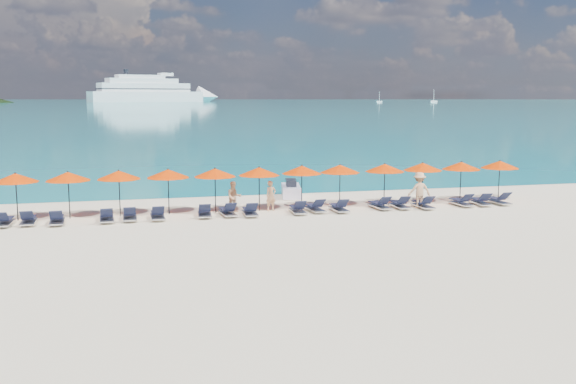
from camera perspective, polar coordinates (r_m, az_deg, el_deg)
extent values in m
plane|color=beige|center=(28.19, 1.44, -3.30)|extent=(1400.00, 1400.00, 0.00)
cube|color=#1FA9B2|center=(686.70, -13.12, 7.85)|extent=(1600.00, 1300.00, 0.01)
cube|color=white|center=(607.17, -12.44, 8.26)|extent=(104.77, 54.29, 9.52)
cone|color=white|center=(633.04, -7.10, 8.40)|extent=(26.92, 26.92, 20.94)
cube|color=white|center=(606.51, -12.64, 9.06)|extent=(84.15, 44.32, 7.61)
cube|color=white|center=(605.92, -12.82, 9.60)|extent=(65.82, 35.98, 4.76)
cube|color=white|center=(605.32, -13.01, 9.96)|extent=(45.20, 26.01, 3.33)
cube|color=black|center=(606.50, -12.63, 8.93)|extent=(85.19, 44.87, 0.86)
cube|color=black|center=(606.54, -12.64, 9.24)|extent=(83.10, 43.78, 0.86)
cylinder|color=black|center=(600.83, -14.21, 10.29)|extent=(4.19, 4.19, 5.23)
cube|color=white|center=(567.18, 8.12, 7.96)|extent=(5.13, 1.71, 1.37)
cylinder|color=white|center=(567.15, 8.13, 8.41)|extent=(0.31, 0.31, 8.55)
cube|color=white|center=(584.57, 12.82, 7.86)|extent=(6.14, 2.05, 1.64)
cylinder|color=white|center=(584.55, 12.83, 8.38)|extent=(0.37, 0.37, 10.23)
cube|color=silver|center=(37.05, 0.26, 0.10)|extent=(1.53, 2.88, 0.63)
cube|color=black|center=(36.76, 0.28, 0.75)|extent=(0.78, 1.23, 0.40)
cylinder|color=black|center=(37.64, 0.21, 1.20)|extent=(0.63, 0.19, 0.07)
imported|color=tan|center=(32.46, -1.52, -0.35)|extent=(0.64, 0.51, 1.53)
imported|color=tan|center=(32.12, -4.83, -0.45)|extent=(0.78, 0.48, 1.56)
imported|color=tan|center=(33.90, 11.59, 0.16)|extent=(1.25, 0.65, 1.88)
cylinder|color=black|center=(32.44, -22.98, -0.44)|extent=(0.05, 0.05, 2.20)
cone|color=#E03600|center=(32.32, -23.07, 1.17)|extent=(2.10, 2.10, 0.42)
sphere|color=black|center=(32.29, -23.09, 1.56)|extent=(0.08, 0.08, 0.08)
cylinder|color=black|center=(32.12, -18.90, -0.30)|extent=(0.05, 0.05, 2.20)
cone|color=#E03600|center=(32.00, -18.98, 1.33)|extent=(2.10, 2.10, 0.42)
sphere|color=black|center=(31.98, -19.00, 1.72)|extent=(0.08, 0.08, 0.08)
cylinder|color=black|center=(32.01, -14.75, -0.15)|extent=(0.05, 0.05, 2.20)
cone|color=#E03600|center=(31.88, -14.81, 1.48)|extent=(2.10, 2.10, 0.42)
sphere|color=black|center=(31.86, -14.83, 1.88)|extent=(0.08, 0.08, 0.08)
cylinder|color=black|center=(32.02, -10.57, -0.01)|extent=(0.05, 0.05, 2.20)
cone|color=#E03600|center=(31.90, -10.62, 1.62)|extent=(2.10, 2.10, 0.42)
sphere|color=black|center=(31.87, -10.63, 2.02)|extent=(0.08, 0.08, 0.08)
cylinder|color=black|center=(32.06, -6.48, 0.09)|extent=(0.05, 0.05, 2.20)
cone|color=#E03600|center=(31.93, -6.51, 1.72)|extent=(2.10, 2.10, 0.42)
sphere|color=black|center=(31.91, -6.51, 2.12)|extent=(0.08, 0.08, 0.08)
cylinder|color=black|center=(32.42, -2.57, 0.23)|extent=(0.05, 0.05, 2.20)
cone|color=#E03600|center=(32.30, -2.58, 1.85)|extent=(2.10, 2.10, 0.42)
sphere|color=black|center=(32.27, -2.59, 2.24)|extent=(0.08, 0.08, 0.08)
cylinder|color=black|center=(33.10, 1.23, 0.41)|extent=(0.05, 0.05, 2.20)
cone|color=#E03600|center=(32.99, 1.24, 1.99)|extent=(2.10, 2.10, 0.42)
sphere|color=black|center=(32.96, 1.24, 2.37)|extent=(0.08, 0.08, 0.08)
cylinder|color=black|center=(33.67, 4.63, 0.52)|extent=(0.05, 0.05, 2.20)
cone|color=#E03600|center=(33.56, 4.65, 2.08)|extent=(2.10, 2.10, 0.42)
sphere|color=black|center=(33.53, 4.65, 2.45)|extent=(0.08, 0.08, 0.08)
cylinder|color=black|center=(34.39, 8.56, 0.63)|extent=(0.05, 0.05, 2.20)
cone|color=#E03600|center=(34.28, 8.60, 2.15)|extent=(2.10, 2.10, 0.42)
sphere|color=black|center=(34.25, 8.60, 2.51)|extent=(0.08, 0.08, 0.08)
cylinder|color=black|center=(35.30, 11.84, 0.74)|extent=(0.05, 0.05, 2.20)
cone|color=#E03600|center=(35.19, 11.88, 2.23)|extent=(2.10, 2.10, 0.42)
sphere|color=black|center=(35.17, 11.89, 2.58)|extent=(0.08, 0.08, 0.08)
cylinder|color=black|center=(36.28, 15.09, 0.84)|extent=(0.05, 0.05, 2.20)
cone|color=#E03600|center=(36.18, 15.14, 2.28)|extent=(2.10, 2.10, 0.42)
sphere|color=black|center=(36.15, 15.16, 2.63)|extent=(0.08, 0.08, 0.08)
cylinder|color=black|center=(37.50, 18.24, 0.94)|extent=(0.05, 0.05, 2.20)
cone|color=#E03600|center=(37.39, 18.31, 2.34)|extent=(2.10, 2.10, 0.42)
sphere|color=black|center=(37.37, 18.33, 2.67)|extent=(0.08, 0.08, 0.08)
cube|color=silver|center=(31.44, -23.89, -2.54)|extent=(0.66, 1.71, 0.06)
cube|color=#161B33|center=(31.65, -23.82, -2.17)|extent=(0.58, 1.11, 0.04)
cube|color=#161B33|center=(30.84, -24.14, -1.98)|extent=(0.56, 0.55, 0.43)
cube|color=silver|center=(31.35, -22.06, -2.46)|extent=(0.68, 1.72, 0.06)
cube|color=#161B33|center=(31.56, -22.03, -2.09)|extent=(0.59, 1.12, 0.04)
cube|color=#161B33|center=(30.74, -22.21, -1.90)|extent=(0.57, 0.56, 0.43)
cube|color=silver|center=(30.96, -19.85, -2.47)|extent=(0.72, 1.73, 0.06)
cube|color=#161B33|center=(31.18, -19.84, -2.10)|extent=(0.62, 1.13, 0.04)
cube|color=#161B33|center=(30.35, -19.94, -1.90)|extent=(0.58, 0.57, 0.43)
cube|color=silver|center=(30.85, -15.81, -2.32)|extent=(0.71, 1.73, 0.06)
cube|color=#161B33|center=(31.07, -15.83, -1.95)|extent=(0.61, 1.13, 0.04)
cube|color=#161B33|center=(30.24, -15.83, -1.75)|extent=(0.58, 0.57, 0.43)
cube|color=silver|center=(30.95, -13.88, -2.21)|extent=(0.63, 1.70, 0.06)
cube|color=#161B33|center=(31.17, -13.89, -1.84)|extent=(0.55, 1.10, 0.04)
cube|color=#161B33|center=(30.34, -13.90, -1.64)|extent=(0.55, 0.54, 0.43)
cube|color=silver|center=(30.88, -11.51, -2.16)|extent=(0.67, 1.72, 0.06)
cube|color=#161B33|center=(31.10, -11.55, -1.78)|extent=(0.58, 1.11, 0.04)
cube|color=#161B33|center=(30.27, -11.47, -1.58)|extent=(0.56, 0.55, 0.43)
cube|color=silver|center=(31.14, -7.43, -1.97)|extent=(0.74, 1.74, 0.06)
cube|color=#161B33|center=(31.36, -7.45, -1.60)|extent=(0.63, 1.14, 0.04)
cube|color=#161B33|center=(30.53, -7.40, -1.40)|extent=(0.59, 0.58, 0.43)
cube|color=silver|center=(31.29, -5.39, -1.88)|extent=(0.77, 1.75, 0.06)
cube|color=#161B33|center=(31.50, -5.50, -1.52)|extent=(0.64, 1.14, 0.04)
cube|color=#161B33|center=(30.69, -5.16, -1.31)|extent=(0.60, 0.58, 0.43)
cube|color=silver|center=(31.23, -3.40, -1.88)|extent=(0.68, 1.72, 0.06)
cube|color=#161B33|center=(31.44, -3.46, -1.51)|extent=(0.59, 1.12, 0.04)
cube|color=#161B33|center=(30.62, -3.26, -1.31)|extent=(0.57, 0.56, 0.43)
cube|color=silver|center=(31.76, 0.86, -1.69)|extent=(0.69, 1.73, 0.06)
cube|color=#161B33|center=(31.98, 0.77, -1.33)|extent=(0.60, 1.12, 0.04)
cube|color=#161B33|center=(31.16, 1.07, -1.12)|extent=(0.57, 0.56, 0.43)
cube|color=silver|center=(32.25, 2.40, -1.54)|extent=(0.78, 1.75, 0.06)
cube|color=#161B33|center=(32.45, 2.24, -1.19)|extent=(0.65, 1.15, 0.04)
cube|color=#161B33|center=(31.68, 2.77, -0.97)|extent=(0.60, 0.59, 0.43)
cube|color=silver|center=(32.36, 4.54, -1.52)|extent=(0.64, 1.71, 0.06)
cube|color=#161B33|center=(32.56, 4.40, -1.17)|extent=(0.56, 1.11, 0.04)
cube|color=#161B33|center=(31.77, 4.87, -0.96)|extent=(0.56, 0.54, 0.43)
cube|color=silver|center=(33.37, 8.15, -1.28)|extent=(0.77, 1.75, 0.06)
cube|color=#161B33|center=(33.56, 7.97, -0.94)|extent=(0.64, 1.14, 0.04)
cube|color=#161B33|center=(32.82, 8.60, -0.73)|extent=(0.59, 0.58, 0.43)
cube|color=silver|center=(33.69, 9.89, -1.22)|extent=(0.65, 1.71, 0.06)
cube|color=#161B33|center=(33.89, 9.73, -0.89)|extent=(0.57, 1.11, 0.04)
cube|color=#161B33|center=(33.12, 10.27, -0.68)|extent=(0.56, 0.55, 0.43)
cube|color=silver|center=(33.92, 11.90, -1.22)|extent=(0.68, 1.72, 0.06)
cube|color=#161B33|center=(34.11, 11.71, -0.88)|extent=(0.59, 1.12, 0.04)
cube|color=#161B33|center=(33.37, 12.36, -0.67)|extent=(0.57, 0.56, 0.43)
cube|color=silver|center=(35.14, 15.13, -0.99)|extent=(0.72, 1.74, 0.06)
cube|color=#161B33|center=(35.32, 14.93, -0.67)|extent=(0.62, 1.13, 0.04)
cube|color=#161B33|center=(34.62, 15.64, -0.47)|extent=(0.58, 0.57, 0.43)
cube|color=silver|center=(35.67, 16.72, -0.92)|extent=(0.74, 1.74, 0.06)
cube|color=#161B33|center=(35.87, 16.55, -0.60)|extent=(0.63, 1.14, 0.04)
cube|color=#161B33|center=(35.12, 17.14, -0.40)|extent=(0.59, 0.57, 0.43)
cube|color=silver|center=(36.27, 18.15, -0.83)|extent=(0.77, 1.75, 0.06)
cube|color=#161B33|center=(36.44, 17.93, -0.52)|extent=(0.64, 1.14, 0.04)
cube|color=#161B33|center=(35.77, 18.70, -0.32)|extent=(0.59, 0.58, 0.43)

